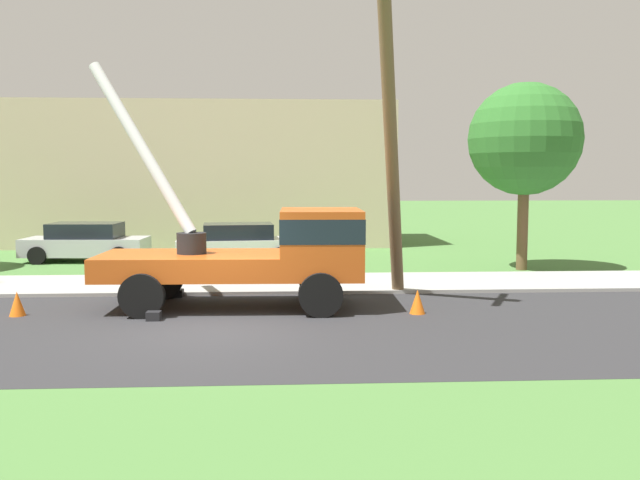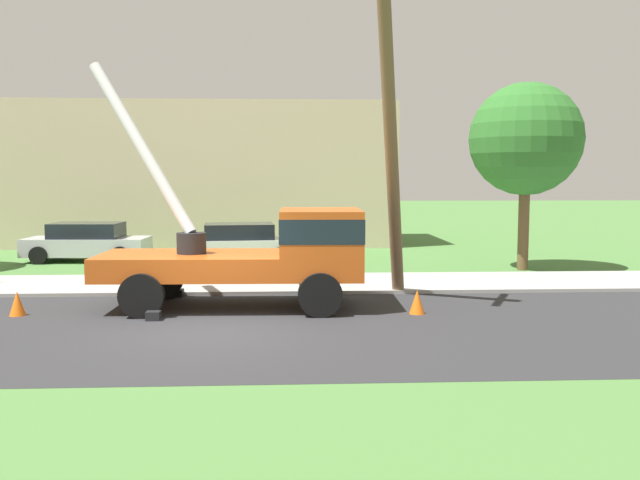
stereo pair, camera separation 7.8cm
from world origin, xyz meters
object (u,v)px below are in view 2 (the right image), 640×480
Objects in this scene: utility_truck at (266,249)px; parked_sedan_silver at (87,242)px; traffic_cone_ahead at (417,302)px; traffic_cone_behind at (17,303)px; roadside_tree_far at (526,140)px; parked_sedan_white at (239,243)px; leaning_utility_pole at (390,126)px.

parked_sedan_silver is (-6.85, 9.25, -0.70)m from utility_truck.
utility_truck reaches higher than parked_sedan_silver.
traffic_cone_ahead is 1.00× the size of traffic_cone_behind.
traffic_cone_ahead is 14.55m from parked_sedan_silver.
roadside_tree_far is at bearing 26.08° from traffic_cone_behind.
parked_sedan_white is at bearing -7.00° from parked_sedan_silver.
utility_truck is at bearing -81.89° from parked_sedan_white.
parked_sedan_silver is 16.00m from roadside_tree_far.
traffic_cone_behind is at bearing -153.92° from roadside_tree_far.
roadside_tree_far is (14.00, 6.85, 4.05)m from traffic_cone_behind.
leaning_utility_pole is 7.97m from roadside_tree_far.
traffic_cone_ahead is 9.57m from roadside_tree_far.
traffic_cone_ahead and traffic_cone_behind have the same top height.
parked_sedan_silver is at bearing 97.16° from traffic_cone_behind.
leaning_utility_pole reaches higher than parked_sedan_white.
traffic_cone_behind is 0.09× the size of roadside_tree_far.
utility_truck is 0.80× the size of leaning_utility_pole.
utility_truck is at bearing -144.04° from roadside_tree_far.
utility_truck reaches higher than traffic_cone_ahead.
traffic_cone_behind is at bearing -82.84° from parked_sedan_silver.
traffic_cone_ahead is at bearing -124.83° from roadside_tree_far.
parked_sedan_silver is (-9.84, 8.99, -3.63)m from leaning_utility_pole.
traffic_cone_ahead is 9.06m from traffic_cone_behind.
utility_truck is 1.48× the size of parked_sedan_white.
parked_sedan_silver is at bearing 137.59° from leaning_utility_pole.
parked_sedan_white is (4.38, 9.31, 0.43)m from traffic_cone_behind.
traffic_cone_behind is (-8.59, -1.01, -4.06)m from leaning_utility_pole.
traffic_cone_behind is 0.13× the size of parked_sedan_silver.
leaning_utility_pole reaches higher than utility_truck.
traffic_cone_ahead is (3.45, -1.02, -1.13)m from utility_truck.
parked_sedan_white is at bearing 116.02° from traffic_cone_ahead.
parked_sedan_silver is at bearing 168.34° from roadside_tree_far.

